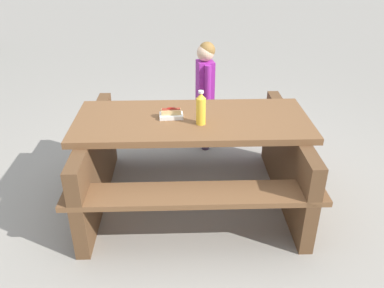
% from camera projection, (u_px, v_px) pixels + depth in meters
% --- Properties ---
extents(ground_plane, '(30.00, 30.00, 0.00)m').
position_uv_depth(ground_plane, '(192.00, 198.00, 3.38)').
color(ground_plane, gray).
rests_on(ground_plane, ground).
extents(picnic_table, '(2.13, 1.86, 0.75)m').
position_uv_depth(picnic_table, '(192.00, 153.00, 3.17)').
color(picnic_table, brown).
rests_on(picnic_table, ground).
extents(soda_bottle, '(0.07, 0.07, 0.26)m').
position_uv_depth(soda_bottle, '(201.00, 109.00, 2.88)').
color(soda_bottle, yellow).
rests_on(soda_bottle, picnic_table).
extents(hotdog_tray, '(0.21, 0.17, 0.08)m').
position_uv_depth(hotdog_tray, '(171.00, 114.00, 3.02)').
color(hotdog_tray, white).
rests_on(hotdog_tray, picnic_table).
extents(child_in_coat, '(0.21, 0.25, 1.11)m').
position_uv_depth(child_in_coat, '(205.00, 83.00, 3.87)').
color(child_in_coat, '#3F334C').
rests_on(child_in_coat, ground).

